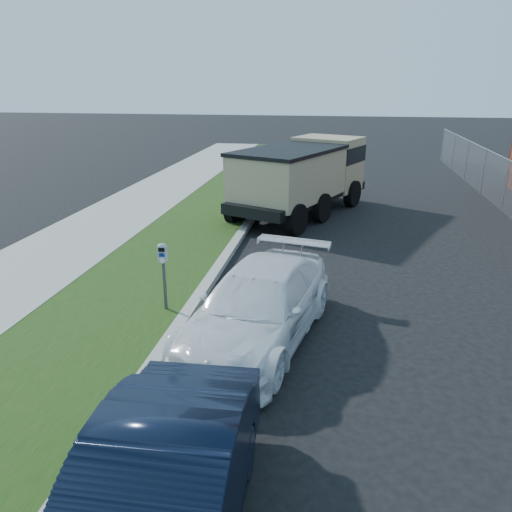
% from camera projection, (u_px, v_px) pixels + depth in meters
% --- Properties ---
extents(ground, '(120.00, 120.00, 0.00)m').
position_uv_depth(ground, '(320.00, 327.00, 9.45)').
color(ground, black).
rests_on(ground, ground).
extents(streetside, '(6.12, 50.00, 0.15)m').
position_uv_depth(streetside, '(94.00, 269.00, 12.15)').
color(streetside, gray).
rests_on(streetside, ground).
extents(parking_meter, '(0.20, 0.14, 1.36)m').
position_uv_depth(parking_meter, '(163.00, 262.00, 9.58)').
color(parking_meter, '#3F4247').
rests_on(parking_meter, ground).
extents(white_wagon, '(2.70, 4.80, 1.31)m').
position_uv_depth(white_wagon, '(258.00, 304.00, 8.86)').
color(white_wagon, white).
rests_on(white_wagon, ground).
extents(navy_sedan, '(1.61, 4.22, 1.37)m').
position_uv_depth(navy_sedan, '(155.00, 509.00, 4.59)').
color(navy_sedan, black).
rests_on(navy_sedan, ground).
extents(dump_truck, '(4.55, 6.62, 2.45)m').
position_uv_depth(dump_truck, '(304.00, 174.00, 17.19)').
color(dump_truck, black).
rests_on(dump_truck, ground).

